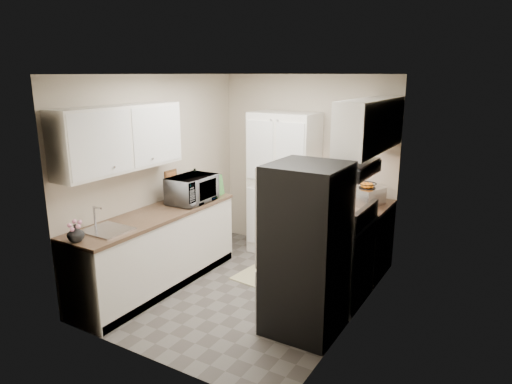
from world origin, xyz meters
TOP-DOWN VIEW (x-y plane):
  - ground at (0.00, 0.00)m, footprint 3.20×3.20m
  - room_shell at (-0.02, -0.01)m, footprint 2.64×3.24m
  - pantry_cabinet at (-0.20, 1.32)m, footprint 0.90×0.55m
  - base_cabinet_left at (-0.99, -0.43)m, footprint 0.60×2.30m
  - countertop_left at (-0.99, -0.43)m, footprint 0.63×2.33m
  - base_cabinet_right at (0.99, 1.19)m, footprint 0.60×0.80m
  - countertop_right at (0.99, 1.19)m, footprint 0.63×0.83m
  - electric_range at (0.97, 0.39)m, footprint 0.71×0.78m
  - refrigerator at (0.94, -0.41)m, footprint 0.70×0.72m
  - microwave at (-0.91, 0.16)m, footprint 0.43×0.62m
  - wine_bottle at (-1.05, 0.41)m, footprint 0.09×0.09m
  - flower_vase at (-1.01, -1.52)m, footprint 0.20×0.20m
  - cutting_board at (-0.81, 0.60)m, footprint 0.04×0.22m
  - toaster_oven at (1.04, 1.18)m, footprint 0.40×0.45m
  - fruit_basket at (1.03, 1.17)m, footprint 0.25×0.25m
  - kitchen_mat at (-0.06, 0.52)m, footprint 0.58×0.86m

SIDE VIEW (x-z plane):
  - ground at x=0.00m, z-range 0.00..0.00m
  - kitchen_mat at x=-0.06m, z-range 0.00..0.01m
  - base_cabinet_left at x=-0.99m, z-range 0.00..0.88m
  - base_cabinet_right at x=0.99m, z-range 0.00..0.88m
  - electric_range at x=0.97m, z-range -0.09..1.04m
  - refrigerator at x=0.94m, z-range 0.00..1.70m
  - countertop_left at x=-0.99m, z-range 0.88..0.92m
  - countertop_right at x=0.99m, z-range 0.88..0.92m
  - pantry_cabinet at x=-0.20m, z-range 0.00..2.00m
  - flower_vase at x=-1.01m, z-range 0.92..1.09m
  - toaster_oven at x=1.04m, z-range 0.92..1.14m
  - cutting_board at x=-0.81m, z-range 0.92..1.19m
  - microwave at x=-0.91m, z-range 0.92..1.26m
  - wine_bottle at x=-1.05m, z-range 0.92..1.26m
  - fruit_basket at x=1.03m, z-range 1.14..1.23m
  - room_shell at x=-0.02m, z-range 0.37..2.89m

